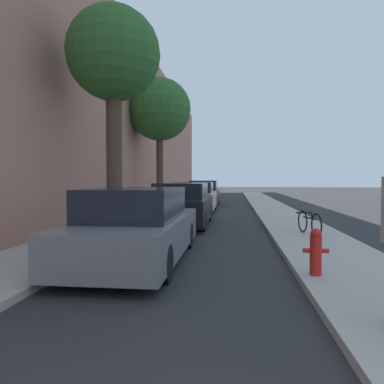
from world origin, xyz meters
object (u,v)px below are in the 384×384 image
(parked_car_black, at_px, (182,205))
(parked_car_grey, at_px, (137,227))
(parked_car_maroon, at_px, (204,193))
(fire_hydrant, at_px, (316,251))
(parked_car_white, at_px, (195,198))
(street_tree_far, at_px, (160,110))
(street_tree_near, at_px, (114,58))
(bicycle, at_px, (309,223))

(parked_car_black, bearing_deg, parked_car_grey, -90.99)
(parked_car_grey, relative_size, parked_car_black, 1.03)
(parked_car_maroon, height_order, fire_hydrant, parked_car_maroon)
(parked_car_black, distance_m, fire_hydrant, 7.41)
(parked_car_white, relative_size, street_tree_far, 0.64)
(street_tree_near, height_order, fire_hydrant, street_tree_near)
(street_tree_far, bearing_deg, fire_hydrant, -67.39)
(parked_car_maroon, height_order, bicycle, parked_car_maroon)
(parked_car_white, distance_m, street_tree_far, 4.57)
(parked_car_black, xyz_separation_m, street_tree_near, (-1.37, -3.16, 4.08))
(parked_car_white, distance_m, parked_car_maroon, 5.14)
(bicycle, bearing_deg, parked_car_grey, -153.37)
(parked_car_black, height_order, parked_car_white, parked_car_black)
(street_tree_near, height_order, street_tree_far, street_tree_far)
(street_tree_near, xyz_separation_m, fire_hydrant, (4.42, -3.59, -4.28))
(parked_car_black, xyz_separation_m, street_tree_far, (-1.79, 4.87, 4.23))
(bicycle, bearing_deg, parked_car_black, 134.41)
(parked_car_grey, bearing_deg, street_tree_far, 99.19)
(parked_car_black, xyz_separation_m, parked_car_maroon, (-0.10, 10.34, 0.02))
(street_tree_near, height_order, bicycle, street_tree_near)
(parked_car_white, xyz_separation_m, parked_car_maroon, (0.01, 5.14, 0.02))
(parked_car_grey, distance_m, bicycle, 5.00)
(parked_car_maroon, bearing_deg, bicycle, -73.15)
(parked_car_maroon, bearing_deg, fire_hydrant, -79.59)
(parked_car_maroon, bearing_deg, street_tree_far, -107.23)
(parked_car_white, height_order, street_tree_far, street_tree_far)
(parked_car_black, relative_size, street_tree_near, 0.75)
(parked_car_white, height_order, fire_hydrant, parked_car_white)
(street_tree_near, xyz_separation_m, bicycle, (5.16, 0.67, -4.34))
(parked_car_white, height_order, street_tree_near, street_tree_near)
(parked_car_grey, xyz_separation_m, parked_car_maroon, (-0.00, 15.96, 0.04))
(parked_car_white, relative_size, street_tree_near, 0.68)
(fire_hydrant, bearing_deg, parked_car_grey, 160.28)
(parked_car_grey, height_order, bicycle, parked_car_grey)
(parked_car_grey, height_order, parked_car_maroon, parked_car_maroon)
(parked_car_white, xyz_separation_m, street_tree_far, (-1.69, -0.33, 4.24))
(parked_car_grey, relative_size, fire_hydrant, 6.44)
(fire_hydrant, bearing_deg, bicycle, 80.06)
(street_tree_near, distance_m, fire_hydrant, 7.12)
(parked_car_maroon, relative_size, bicycle, 2.81)
(fire_hydrant, distance_m, bicycle, 4.32)
(parked_car_white, height_order, bicycle, parked_car_white)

